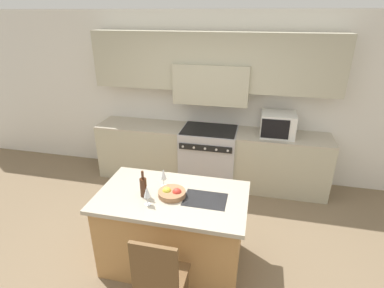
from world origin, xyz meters
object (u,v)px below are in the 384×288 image
object	(u,v)px
microwave	(278,125)
island_chair	(159,278)
wine_bottle	(143,187)
wine_glass_near	(147,192)
range_stove	(209,156)
wine_glass_far	(163,175)
fruit_bowl	(172,193)

from	to	relation	value
microwave	island_chair	size ratio (longest dim) A/B	0.50
wine_bottle	wine_glass_near	xyz separation A→B (m)	(0.09, -0.14, 0.03)
range_stove	wine_bottle	world-z (taller)	wine_bottle
island_chair	wine_glass_near	size ratio (longest dim) A/B	4.79
wine_glass_near	wine_glass_far	bearing A→B (deg)	82.24
wine_glass_near	fruit_bowl	bearing A→B (deg)	46.93
wine_bottle	wine_glass_near	size ratio (longest dim) A/B	1.38
range_stove	microwave	size ratio (longest dim) A/B	1.88
microwave	fruit_bowl	xyz separation A→B (m)	(-1.11, -1.89, -0.17)
microwave	wine_glass_far	world-z (taller)	microwave
fruit_bowl	island_chair	bearing A→B (deg)	-82.50
wine_glass_far	fruit_bowl	xyz separation A→B (m)	(0.14, -0.16, -0.11)
wine_glass_near	island_chair	bearing A→B (deg)	-62.27
wine_bottle	island_chair	bearing A→B (deg)	-60.89
wine_glass_far	fruit_bowl	world-z (taller)	wine_glass_far
range_stove	microwave	distance (m)	1.22
wine_bottle	wine_glass_near	bearing A→B (deg)	-55.74
microwave	wine_glass_near	world-z (taller)	microwave
island_chair	wine_glass_far	world-z (taller)	wine_glass_far
range_stove	wine_glass_near	size ratio (longest dim) A/B	4.46
range_stove	island_chair	xyz separation A→B (m)	(0.03, -2.63, 0.10)
microwave	wine_glass_far	bearing A→B (deg)	-125.76
island_chair	wine_glass_far	size ratio (longest dim) A/B	4.79
wine_bottle	wine_glass_far	size ratio (longest dim) A/B	1.38
microwave	wine_glass_near	bearing A→B (deg)	-121.73
fruit_bowl	wine_bottle	bearing A→B (deg)	-166.86
wine_bottle	fruit_bowl	distance (m)	0.30
range_stove	fruit_bowl	size ratio (longest dim) A/B	3.29
island_chair	wine_bottle	world-z (taller)	wine_bottle
wine_bottle	microwave	bearing A→B (deg)	54.65
wine_glass_near	fruit_bowl	xyz separation A→B (m)	(0.19, 0.20, -0.11)
range_stove	wine_bottle	bearing A→B (deg)	-100.25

